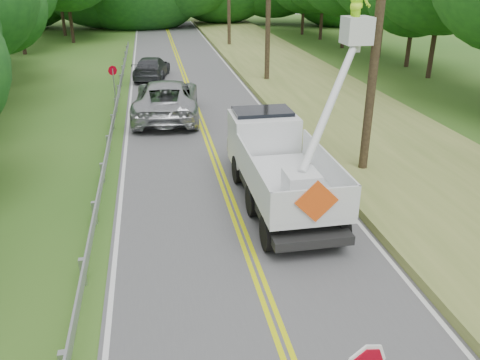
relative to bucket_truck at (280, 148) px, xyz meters
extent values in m
cube|color=#535356|center=(-1.72, 5.76, -1.51)|extent=(7.20, 96.00, 0.02)
cube|color=#D7DF0A|center=(-1.82, 5.76, -1.50)|extent=(0.12, 96.00, 0.00)
cube|color=#D7DF0A|center=(-1.62, 5.76, -1.50)|extent=(0.12, 96.00, 0.00)
cube|color=silver|center=(-5.17, 5.76, -1.50)|extent=(0.12, 96.00, 0.00)
cube|color=silver|center=(1.73, 5.76, -1.50)|extent=(0.12, 96.00, 0.00)
cube|color=#9B9CA2|center=(-5.82, -4.24, -1.17)|extent=(0.12, 0.14, 0.70)
cube|color=#9B9CA2|center=(-5.82, -1.24, -1.17)|extent=(0.12, 0.14, 0.70)
cube|color=#9B9CA2|center=(-5.82, 1.76, -1.17)|extent=(0.12, 0.14, 0.70)
cube|color=#9B9CA2|center=(-5.82, 4.76, -1.17)|extent=(0.12, 0.14, 0.70)
cube|color=#9B9CA2|center=(-5.82, 7.76, -1.17)|extent=(0.12, 0.14, 0.70)
cube|color=#9B9CA2|center=(-5.82, 10.76, -1.17)|extent=(0.12, 0.14, 0.70)
cube|color=#9B9CA2|center=(-5.82, 13.76, -1.17)|extent=(0.12, 0.14, 0.70)
cube|color=#9B9CA2|center=(-5.82, 16.76, -1.17)|extent=(0.12, 0.14, 0.70)
cube|color=#9B9CA2|center=(-5.82, 19.76, -1.17)|extent=(0.12, 0.14, 0.70)
cube|color=#9B9CA2|center=(-5.82, 22.76, -1.17)|extent=(0.12, 0.14, 0.70)
cube|color=#9B9CA2|center=(-5.82, 25.76, -1.17)|extent=(0.12, 0.14, 0.70)
cube|color=#9B9CA2|center=(-5.82, 28.76, -1.17)|extent=(0.12, 0.14, 0.70)
cube|color=#9B9CA2|center=(-5.72, 6.76, -0.92)|extent=(0.05, 48.00, 0.34)
cylinder|color=black|center=(3.28, 0.76, 3.48)|extent=(0.30, 0.30, 10.00)
cylinder|color=black|center=(3.28, 15.76, 3.48)|extent=(0.30, 0.30, 10.00)
cube|color=olive|center=(5.38, 5.76, -1.37)|extent=(7.00, 96.00, 0.30)
cylinder|color=#332319|center=(-12.86, 18.07, -0.18)|extent=(0.32, 0.32, 2.69)
cylinder|color=#332319|center=(-14.32, 30.22, -0.10)|extent=(0.32, 0.32, 2.84)
cylinder|color=#332319|center=(-11.13, 36.41, 0.52)|extent=(0.32, 0.32, 4.08)
cylinder|color=#332319|center=(-12.66, 41.84, 0.49)|extent=(0.32, 0.32, 4.04)
cylinder|color=#332319|center=(14.28, 15.45, 0.46)|extent=(0.32, 0.32, 3.98)
cylinder|color=#332319|center=(14.76, 19.37, -0.01)|extent=(0.32, 0.32, 3.03)
cylinder|color=#332319|center=(14.38, 23.35, 0.40)|extent=(0.32, 0.32, 3.84)
cylinder|color=#332319|center=(13.33, 28.64, 0.37)|extent=(0.32, 0.32, 3.79)
cylinder|color=#332319|center=(13.17, 34.26, 0.28)|extent=(0.32, 0.32, 3.61)
cylinder|color=#332319|center=(12.53, 38.38, 0.02)|extent=(0.32, 0.32, 3.09)
cylinder|color=black|center=(-1.20, -3.53, -1.03)|extent=(0.30, 0.95, 0.95)
cylinder|color=black|center=(0.77, -3.52, -1.03)|extent=(0.30, 0.95, 0.95)
cylinder|color=black|center=(-1.21, -1.56, -1.03)|extent=(0.30, 0.95, 0.95)
cylinder|color=black|center=(0.76, -1.55, -1.03)|extent=(0.30, 0.95, 0.95)
cylinder|color=black|center=(-1.22, 0.90, -1.03)|extent=(0.30, 0.95, 0.95)
cylinder|color=black|center=(0.75, 0.91, -1.03)|extent=(0.30, 0.95, 0.95)
cube|color=black|center=(-0.22, -1.26, -0.96)|extent=(2.09, 6.31, 0.25)
cube|color=white|center=(-0.22, -1.95, -0.47)|extent=(2.28, 4.54, 0.22)
cube|color=white|center=(-1.33, -1.95, 0.02)|extent=(0.08, 4.53, 0.89)
cube|color=white|center=(0.89, -1.94, 0.02)|extent=(0.08, 4.53, 0.89)
cube|color=white|center=(-0.21, -4.19, 0.02)|extent=(2.26, 0.07, 0.89)
cube|color=white|center=(-0.24, 1.40, -0.17)|extent=(2.22, 1.88, 1.77)
cube|color=black|center=(-0.24, 1.60, 0.47)|extent=(1.97, 1.29, 0.74)
cube|color=white|center=(-0.22, -3.03, 0.02)|extent=(0.89, 0.89, 0.79)
cube|color=white|center=(2.58, 0.76, 3.50)|extent=(0.84, 0.84, 0.84)
imported|color=#BBFF23|center=(2.58, 0.76, 4.29)|extent=(0.62, 0.80, 1.65)
cube|color=#E95013|center=(-0.21, -4.26, 0.17)|extent=(1.11, 0.04, 1.11)
imported|color=#A4A7AB|center=(-3.27, 9.32, -0.59)|extent=(3.53, 6.78, 1.82)
imported|color=#36383C|center=(-3.87, 18.54, -0.81)|extent=(2.76, 5.07, 1.39)
cylinder|color=#9B9CA2|center=(-5.81, 10.81, -0.42)|extent=(0.06, 0.06, 2.20)
cylinder|color=#990012|center=(-5.81, 10.81, 0.58)|extent=(0.43, 0.30, 0.50)
camera|label=1|loc=(-3.91, -14.25, 5.38)|focal=36.38mm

